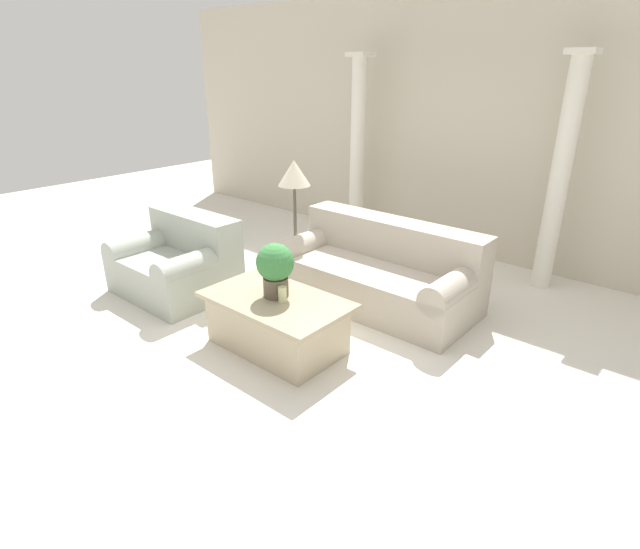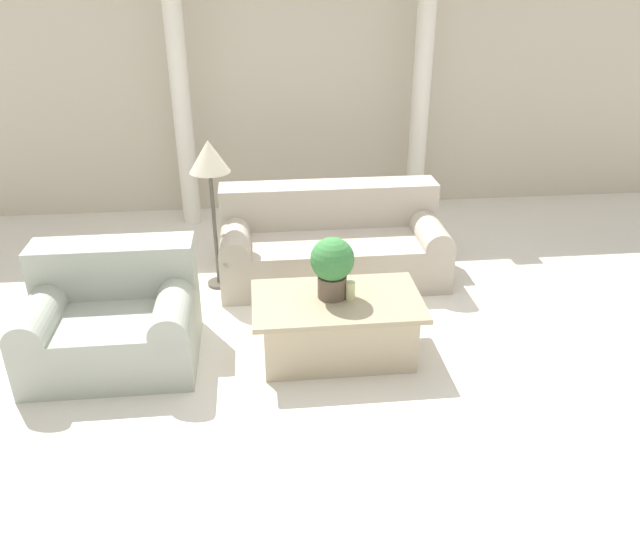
% 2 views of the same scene
% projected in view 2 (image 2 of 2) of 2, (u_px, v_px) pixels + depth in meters
% --- Properties ---
extents(ground_plane, '(16.00, 16.00, 0.00)m').
position_uv_depth(ground_plane, '(315.00, 323.00, 5.26)').
color(ground_plane, silver).
extents(wall_back, '(10.00, 0.06, 3.20)m').
position_uv_depth(wall_back, '(289.00, 72.00, 7.11)').
color(wall_back, beige).
rests_on(wall_back, ground_plane).
extents(sofa_long, '(2.09, 0.97, 0.83)m').
position_uv_depth(sofa_long, '(332.00, 242.00, 5.95)').
color(sofa_long, '#ADA393').
rests_on(sofa_long, ground_plane).
extents(loveseat, '(1.22, 0.97, 0.83)m').
position_uv_depth(loveseat, '(113.00, 316.00, 4.69)').
color(loveseat, '#A3AA9E').
rests_on(loveseat, ground_plane).
extents(coffee_table, '(1.27, 0.76, 0.48)m').
position_uv_depth(coffee_table, '(337.00, 325.00, 4.75)').
color(coffee_table, tan).
rests_on(coffee_table, ground_plane).
extents(potted_plant, '(0.33, 0.33, 0.47)m').
position_uv_depth(potted_plant, '(332.00, 264.00, 4.56)').
color(potted_plant, brown).
rests_on(potted_plant, coffee_table).
extents(pillar_candle, '(0.07, 0.07, 0.14)m').
position_uv_depth(pillar_candle, '(350.00, 291.00, 4.61)').
color(pillar_candle, beige).
rests_on(pillar_candle, coffee_table).
extents(floor_lamp, '(0.36, 0.36, 1.38)m').
position_uv_depth(floor_lamp, '(209.00, 164.00, 5.36)').
color(floor_lamp, '#4C473D').
rests_on(floor_lamp, ground_plane).
extents(column_left, '(0.28, 0.28, 2.48)m').
position_uv_depth(column_left, '(182.00, 113.00, 6.75)').
color(column_left, silver).
rests_on(column_left, ground_plane).
extents(column_right, '(0.28, 0.28, 2.48)m').
position_uv_depth(column_right, '(420.00, 107.00, 7.00)').
color(column_right, silver).
rests_on(column_right, ground_plane).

